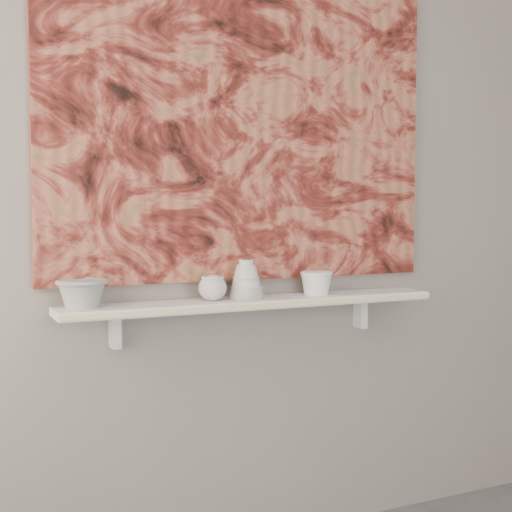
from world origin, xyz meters
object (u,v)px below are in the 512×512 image
shelf (255,302)px  painting (245,128)px  bowl_grey (82,293)px  bell_vessel (246,279)px  cup_cream (213,288)px  bowl_white (316,283)px

shelf → painting: 0.63m
bowl_grey → bell_vessel: bell_vessel is taller
painting → cup_cream: 0.59m
bowl_grey → bowl_white: bowl_grey is taller
cup_cream → bowl_white: bearing=0.0°
shelf → painting: size_ratio=0.93×
cup_cream → bowl_grey: bearing=180.0°
cup_cream → bell_vessel: bell_vessel is taller
bell_vessel → bowl_white: (0.29, 0.00, -0.03)m
bell_vessel → bowl_grey: bearing=180.0°
painting → bell_vessel: size_ratio=10.68×
bowl_grey → cup_cream: bowl_grey is taller
shelf → bowl_grey: bowl_grey is taller
cup_cream → bell_vessel: 0.13m
painting → cup_cream: painting is taller
shelf → bell_vessel: bell_vessel is taller
bowl_grey → bell_vessel: (0.58, 0.00, 0.02)m
cup_cream → bowl_white: size_ratio=0.81×
cup_cream → bell_vessel: bearing=0.0°
painting → bowl_white: bearing=-17.8°
painting → bowl_white: (0.25, -0.08, -0.57)m
painting → bell_vessel: 0.55m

